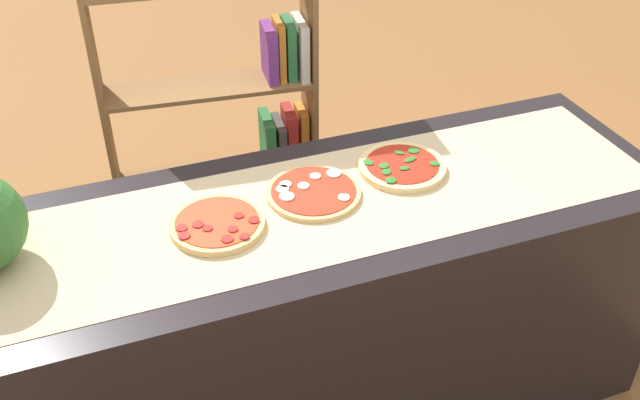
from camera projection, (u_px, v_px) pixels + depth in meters
name	position (u px, v px, depth m)	size (l,w,h in m)	color
counter	(320.00, 314.00, 2.42)	(2.20, 0.72, 0.89)	black
parchment_paper	(320.00, 205.00, 2.16)	(2.09, 0.53, 0.00)	tan
pizza_pepperoni_0	(217.00, 225.00, 2.06)	(0.27, 0.27, 0.03)	#DBB26B
pizza_mozzarella_1	(313.00, 192.00, 2.19)	(0.29, 0.29, 0.02)	#DBB26B
pizza_spinach_2	(402.00, 166.00, 2.30)	(0.28, 0.28, 0.03)	#E5C17F
bookshelf	(240.00, 102.00, 2.96)	(0.87, 0.32, 1.69)	brown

